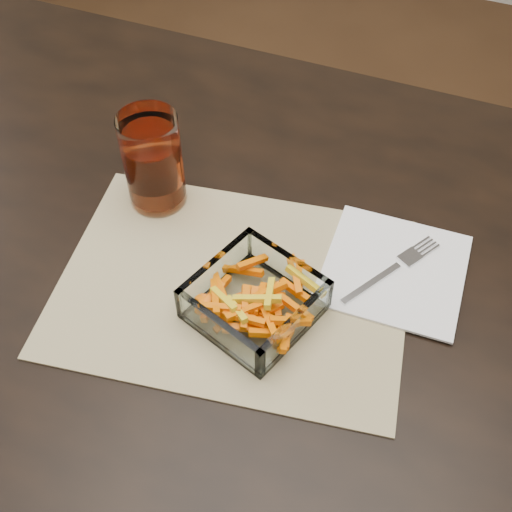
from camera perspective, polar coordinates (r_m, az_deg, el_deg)
The scene contains 6 objects.
dining_table at distance 0.94m, azimuth 2.19°, elevation -3.63°, with size 1.60×0.90×0.75m.
placemat at distance 0.84m, azimuth -2.04°, elevation -2.62°, with size 0.45×0.33×0.00m, color tan.
glass_bowl at distance 0.79m, azimuth -0.15°, elevation -4.08°, with size 0.17×0.17×0.05m.
tumbler at distance 0.91m, azimuth -9.11°, elevation 8.08°, with size 0.08×0.08×0.14m.
napkin at distance 0.87m, azimuth 12.19°, elevation -1.15°, with size 0.18×0.18×0.00m, color white.
fork at distance 0.87m, azimuth 12.12°, elevation -1.08°, with size 0.10×0.15×0.00m.
Camera 1 is at (0.17, -0.52, 1.42)m, focal length 45.00 mm.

